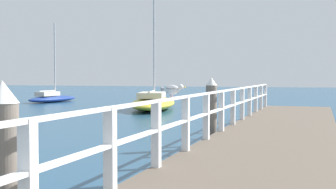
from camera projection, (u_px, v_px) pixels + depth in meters
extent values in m
cube|color=brown|center=(273.00, 150.00, 9.99)|extent=(2.76, 21.69, 0.53)
cube|color=white|center=(28.00, 178.00, 3.77)|extent=(0.12, 0.12, 0.98)
cube|color=white|center=(110.00, 150.00, 5.23)|extent=(0.12, 0.12, 0.98)
cube|color=white|center=(156.00, 134.00, 6.70)|extent=(0.12, 0.12, 0.98)
cube|color=white|center=(186.00, 123.00, 8.17)|extent=(0.12, 0.12, 0.98)
cube|color=white|center=(206.00, 116.00, 9.63)|extent=(0.12, 0.12, 0.98)
cube|color=white|center=(221.00, 111.00, 11.10)|extent=(0.12, 0.12, 0.98)
cube|color=white|center=(233.00, 107.00, 12.56)|extent=(0.12, 0.12, 0.98)
cube|color=white|center=(242.00, 104.00, 14.03)|extent=(0.12, 0.12, 0.98)
cube|color=white|center=(249.00, 101.00, 15.50)|extent=(0.12, 0.12, 0.98)
cube|color=white|center=(256.00, 99.00, 16.96)|extent=(0.12, 0.12, 0.98)
cube|color=white|center=(261.00, 97.00, 18.43)|extent=(0.12, 0.12, 0.98)
cube|color=white|center=(265.00, 95.00, 19.89)|extent=(0.12, 0.12, 0.98)
cube|color=white|center=(214.00, 92.00, 10.35)|extent=(0.10, 20.09, 0.04)
cube|color=white|center=(214.00, 111.00, 10.36)|extent=(0.10, 20.09, 0.04)
cone|color=white|center=(2.00, 92.00, 4.03)|extent=(0.29, 0.29, 0.20)
cylinder|color=#6B6056|center=(211.00, 117.00, 11.78)|extent=(0.28, 0.28, 1.62)
cone|color=white|center=(211.00, 81.00, 11.74)|extent=(0.29, 0.29, 0.20)
ellipsoid|color=white|center=(172.00, 90.00, 7.39)|extent=(0.31, 0.22, 0.15)
sphere|color=white|center=(181.00, 87.00, 7.28)|extent=(0.09, 0.09, 0.09)
cone|color=gold|center=(184.00, 87.00, 7.24)|extent=(0.06, 0.04, 0.02)
cone|color=#939399|center=(164.00, 89.00, 7.49)|extent=(0.10, 0.09, 0.07)
ellipsoid|color=#939399|center=(172.00, 88.00, 7.39)|extent=(0.27, 0.24, 0.04)
cylinder|color=tan|center=(172.00, 96.00, 7.42)|extent=(0.01, 0.01, 0.05)
cylinder|color=tan|center=(170.00, 96.00, 7.38)|extent=(0.01, 0.01, 0.05)
ellipsoid|color=gold|center=(153.00, 103.00, 25.64)|extent=(4.01, 7.62, 0.69)
cylinder|color=#B2B2B7|center=(154.00, 17.00, 25.81)|extent=(0.10, 0.10, 8.99)
cylinder|color=#B2B2B7|center=(152.00, 91.00, 24.70)|extent=(0.70, 2.49, 0.08)
cube|color=beige|center=(152.00, 95.00, 24.75)|extent=(1.89, 2.86, 0.30)
ellipsoid|color=navy|center=(53.00, 99.00, 32.82)|extent=(1.97, 5.03, 0.47)
cylinder|color=#B2B2B7|center=(55.00, 59.00, 32.93)|extent=(0.10, 0.10, 5.18)
cylinder|color=#B2B2B7|center=(47.00, 91.00, 32.23)|extent=(0.25, 1.72, 0.08)
cube|color=beige|center=(48.00, 94.00, 32.26)|extent=(1.01, 1.84, 0.30)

